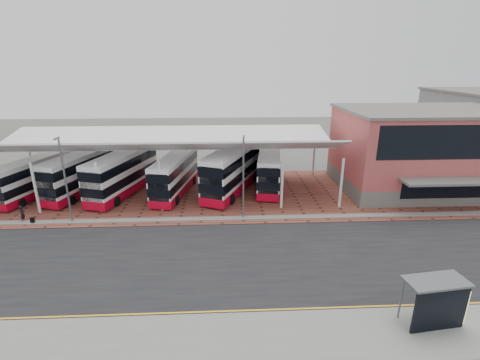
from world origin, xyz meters
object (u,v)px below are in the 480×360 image
Objects in this scene: terminal at (422,149)px; bus_5 at (269,169)px; pedestrian at (22,214)px; bus_1 at (81,173)px; bus_3 at (175,175)px; bus_4 at (233,170)px; bus_shelter at (442,299)px; bus_0 at (34,178)px; bus_2 at (123,174)px.

terminal is 17.67m from bus_5.
bus_1 is at bearing -26.29° from pedestrian.
bus_3 is 6.51m from bus_4.
bus_3 is at bearing -178.83° from terminal.
bus_0 is at bearing 139.29° from bus_shelter.
bus_5 reaches higher than bus_shelter.
bus_4 is at bearing 108.89° from bus_shelter.
bus_3 is at bearing 15.75° from bus_0.
terminal is 21.86m from bus_4.
bus_shelter is (-10.94, -22.46, -2.80)m from terminal.
bus_5 is 2.97× the size of bus_shelter.
bus_4 is at bearing 16.02° from bus_1.
bus_2 is at bearing -167.27° from bus_5.
pedestrian is at bearing -152.52° from bus_5.
pedestrian is (-7.45, -7.09, -1.51)m from bus_2.
bus_2 is 12.31m from bus_4.
bus_0 is at bearing -162.04° from bus_2.
terminal reaches higher than bus_1.
bus_4 reaches higher than bus_0.
bus_4 is 7.66× the size of pedestrian.
bus_0 is 7.35m from pedestrian.
bus_1 is (-38.80, 0.21, -2.36)m from terminal.
bus_4 reaches higher than bus_2.
bus_5 reaches higher than bus_0.
bus_1 is at bearing 133.98° from bus_shelter.
bus_5 is at bearing 19.10° from bus_1.
bus_4 is (12.30, 0.24, 0.16)m from bus_2.
bus_5 is (10.76, 1.58, 0.02)m from bus_3.
bus_0 is 0.85× the size of bus_4.
bus_0 is 6.48× the size of pedestrian.
bus_2 is at bearing -53.10° from pedestrian.
pedestrian is (-2.71, -7.61, -1.45)m from bus_1.
pedestrian is at bearing -119.60° from bus_2.
bus_2 is 16.64m from bus_5.
bus_1 is at bearing 179.69° from terminal.
bus_3 is at bearing -69.49° from pedestrian.
bus_shelter is at bearing -22.17° from bus_1.
bus_3 is at bearing 14.16° from bus_2.
bus_0 is 0.89× the size of bus_2.
bus_2 reaches higher than bus_5.
bus_5 is at bearing 19.32° from bus_0.
terminal reaches higher than pedestrian.
bus_1 is 1.04× the size of bus_5.
terminal reaches higher than bus_0.
pedestrian is (-41.51, -7.40, -3.81)m from terminal.
bus_4 is 4.43m from bus_5.
bus_1 reaches higher than bus_3.
bus_2 reaches higher than bus_1.
bus_4 reaches higher than bus_1.
bus_shelter is (27.86, -22.67, -0.44)m from bus_1.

